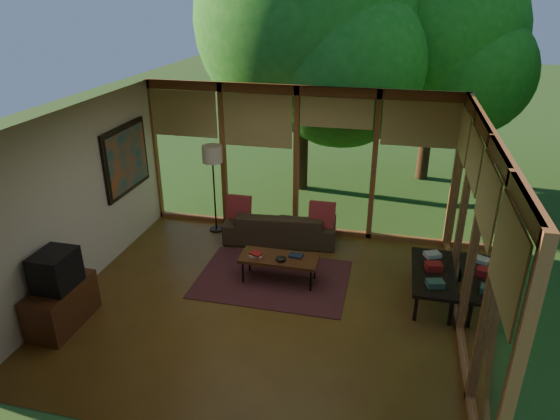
% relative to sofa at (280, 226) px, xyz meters
% --- Properties ---
extents(floor, '(5.50, 5.50, 0.00)m').
position_rel_sofa_xyz_m(floor, '(0.17, -2.00, -0.29)').
color(floor, brown).
rests_on(floor, ground).
extents(ceiling, '(5.50, 5.50, 0.00)m').
position_rel_sofa_xyz_m(ceiling, '(0.17, -2.00, 2.41)').
color(ceiling, white).
rests_on(ceiling, ground).
extents(wall_left, '(0.04, 5.00, 2.70)m').
position_rel_sofa_xyz_m(wall_left, '(-2.58, -2.00, 1.06)').
color(wall_left, beige).
rests_on(wall_left, ground).
extents(wall_front, '(5.50, 0.04, 2.70)m').
position_rel_sofa_xyz_m(wall_front, '(0.17, -4.50, 1.06)').
color(wall_front, beige).
rests_on(wall_front, ground).
extents(window_wall_back, '(5.50, 0.12, 2.70)m').
position_rel_sofa_xyz_m(window_wall_back, '(0.17, 0.50, 1.06)').
color(window_wall_back, brown).
rests_on(window_wall_back, ground).
extents(window_wall_right, '(0.12, 5.00, 2.70)m').
position_rel_sofa_xyz_m(window_wall_right, '(2.92, -2.00, 1.06)').
color(window_wall_right, brown).
rests_on(window_wall_right, ground).
extents(tree_nw, '(4.50, 4.50, 5.85)m').
position_rel_sofa_xyz_m(tree_nw, '(-0.14, 2.74, 3.31)').
color(tree_nw, '#3C2516').
rests_on(tree_nw, ground).
extents(tree_ne, '(3.70, 3.70, 5.11)m').
position_rel_sofa_xyz_m(tree_ne, '(2.56, 4.06, 2.97)').
color(tree_ne, '#3C2516').
rests_on(tree_ne, ground).
extents(rug, '(2.33, 1.65, 0.01)m').
position_rel_sofa_xyz_m(rug, '(0.19, -1.32, -0.28)').
color(rug, maroon).
rests_on(rug, floor).
extents(sofa, '(2.06, 0.99, 0.58)m').
position_rel_sofa_xyz_m(sofa, '(0.00, 0.00, 0.00)').
color(sofa, '#3B2E1D').
rests_on(sofa, floor).
extents(pillow_left, '(0.43, 0.23, 0.45)m').
position_rel_sofa_xyz_m(pillow_left, '(-0.75, -0.05, 0.30)').
color(pillow_left, maroon).
rests_on(pillow_left, sofa).
extents(pillow_right, '(0.45, 0.24, 0.47)m').
position_rel_sofa_xyz_m(pillow_right, '(0.75, -0.05, 0.31)').
color(pillow_right, maroon).
rests_on(pillow_right, sofa).
extents(ct_book_lower, '(0.21, 0.16, 0.03)m').
position_rel_sofa_xyz_m(ct_book_lower, '(-0.06, -1.40, 0.15)').
color(ct_book_lower, '#B6ACA5').
rests_on(ct_book_lower, coffee_table).
extents(ct_book_upper, '(0.22, 0.20, 0.03)m').
position_rel_sofa_xyz_m(ct_book_upper, '(-0.06, -1.40, 0.18)').
color(ct_book_upper, maroon).
rests_on(ct_book_upper, coffee_table).
extents(ct_book_side, '(0.22, 0.17, 0.03)m').
position_rel_sofa_xyz_m(ct_book_side, '(0.54, -1.27, 0.15)').
color(ct_book_side, '#152031').
rests_on(ct_book_side, coffee_table).
extents(ct_bowl, '(0.16, 0.16, 0.07)m').
position_rel_sofa_xyz_m(ct_bowl, '(0.34, -1.45, 0.17)').
color(ct_bowl, black).
rests_on(ct_bowl, coffee_table).
extents(media_cabinet, '(0.50, 1.00, 0.60)m').
position_rel_sofa_xyz_m(media_cabinet, '(-2.30, -3.07, 0.01)').
color(media_cabinet, '#522A16').
rests_on(media_cabinet, floor).
extents(television, '(0.45, 0.55, 0.50)m').
position_rel_sofa_xyz_m(television, '(-2.28, -3.07, 0.56)').
color(television, black).
rests_on(television, media_cabinet).
extents(console_book_a, '(0.26, 0.22, 0.08)m').
position_rel_sofa_xyz_m(console_book_a, '(2.57, -1.69, 0.21)').
color(console_book_a, '#2F5248').
rests_on(console_book_a, side_console).
extents(console_book_b, '(0.27, 0.22, 0.11)m').
position_rel_sofa_xyz_m(console_book_b, '(2.57, -1.24, 0.22)').
color(console_book_b, maroon).
rests_on(console_book_b, side_console).
extents(console_book_c, '(0.28, 0.25, 0.06)m').
position_rel_sofa_xyz_m(console_book_c, '(2.57, -0.84, 0.20)').
color(console_book_c, '#B6ACA5').
rests_on(console_book_c, side_console).
extents(floor_lamp, '(0.36, 0.36, 1.65)m').
position_rel_sofa_xyz_m(floor_lamp, '(-1.28, 0.14, 1.12)').
color(floor_lamp, black).
rests_on(floor_lamp, floor).
extents(coffee_table, '(1.20, 0.50, 0.43)m').
position_rel_sofa_xyz_m(coffee_table, '(0.29, -1.35, 0.10)').
color(coffee_table, '#522A16').
rests_on(coffee_table, floor).
extents(side_console, '(0.60, 1.40, 0.46)m').
position_rel_sofa_xyz_m(side_console, '(2.57, -1.29, 0.12)').
color(side_console, black).
rests_on(side_console, floor).
extents(wall_painting, '(0.06, 1.35, 1.15)m').
position_rel_sofa_xyz_m(wall_painting, '(-2.54, -0.60, 1.26)').
color(wall_painting, black).
rests_on(wall_painting, wall_left).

